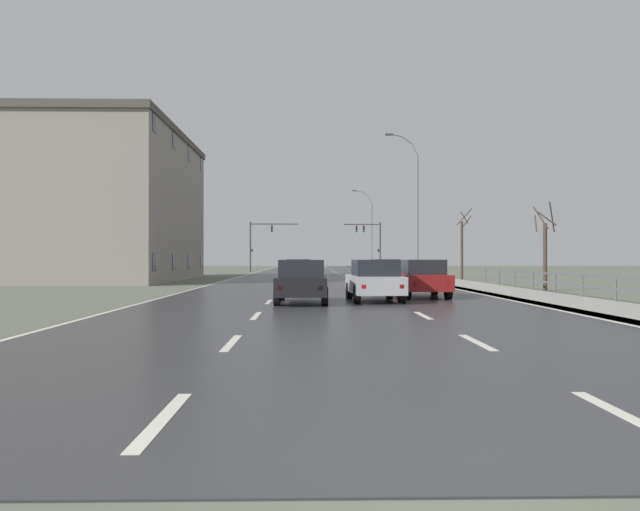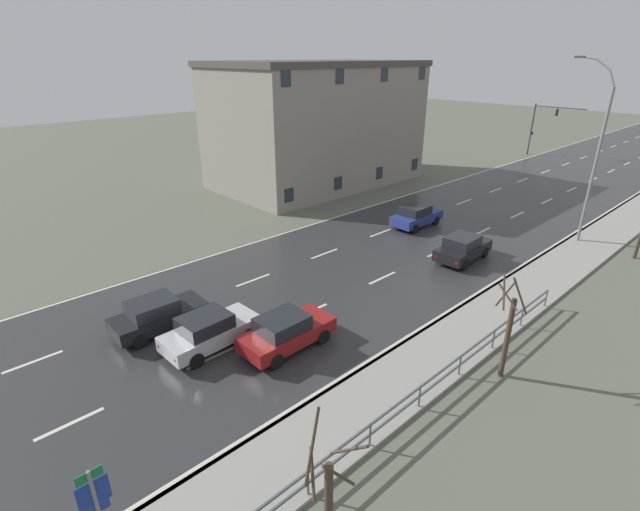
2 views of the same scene
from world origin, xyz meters
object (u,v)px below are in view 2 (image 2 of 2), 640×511
at_px(car_far_left, 158,314).
at_px(car_near_left, 286,331).
at_px(car_far_right, 463,248).
at_px(brick_building, 317,124).
at_px(car_mid_centre, 416,216).
at_px(street_lamp_midground, 594,157).
at_px(traffic_signal_left, 542,122).
at_px(car_distant, 210,330).

bearing_deg(car_far_left, car_near_left, 34.71).
height_order(car_far_right, brick_building, brick_building).
height_order(car_far_left, brick_building, brick_building).
height_order(car_mid_centre, car_far_left, same).
xyz_separation_m(street_lamp_midground, car_far_right, (-3.48, -8.29, -4.76)).
xyz_separation_m(traffic_signal_left, car_mid_centre, (5.25, -31.85, -3.24)).
distance_m(car_distant, brick_building, 28.56).
relative_size(car_mid_centre, car_far_right, 0.98).
height_order(traffic_signal_left, car_far_right, traffic_signal_left).
height_order(car_mid_centre, car_far_right, same).
relative_size(car_far_right, car_far_left, 1.01).
relative_size(street_lamp_midground, car_far_left, 2.76).
distance_m(traffic_signal_left, car_distant, 51.32).
distance_m(car_distant, car_near_left, 3.20).
height_order(car_far_right, car_far_left, same).
bearing_deg(car_far_left, street_lamp_midground, 72.14).
distance_m(car_far_right, car_far_left, 17.57).
xyz_separation_m(car_near_left, brick_building, (-19.65, 19.86, 4.68)).
xyz_separation_m(car_far_right, car_distant, (-2.35, -15.81, 0.00)).
distance_m(traffic_signal_left, brick_building, 29.80).
bearing_deg(street_lamp_midground, brick_building, -175.24).
distance_m(street_lamp_midground, car_mid_centre, 11.51).
bearing_deg(car_far_right, traffic_signal_left, 104.09).
bearing_deg(car_far_right, car_mid_centre, 149.37).
relative_size(car_mid_centre, car_near_left, 1.00).
distance_m(car_near_left, brick_building, 28.32).
relative_size(traffic_signal_left, car_far_left, 1.47).
xyz_separation_m(street_lamp_midground, car_distant, (-5.84, -24.09, -4.76)).
bearing_deg(car_mid_centre, brick_building, 166.10).
bearing_deg(traffic_signal_left, brick_building, -107.65).
height_order(car_far_left, car_distant, same).
relative_size(car_distant, car_near_left, 1.01).
xyz_separation_m(street_lamp_midground, brick_building, (-23.25, -1.94, -0.08)).
xyz_separation_m(car_far_left, car_near_left, (4.95, 3.31, 0.00)).
distance_m(traffic_signal_left, car_mid_centre, 32.45).
relative_size(traffic_signal_left, car_far_right, 1.44).
relative_size(car_mid_centre, car_distant, 0.99).
distance_m(car_far_left, brick_building, 27.83).
xyz_separation_m(traffic_signal_left, car_distant, (8.39, -50.52, -3.24)).
relative_size(traffic_signal_left, car_mid_centre, 1.47).
bearing_deg(car_distant, street_lamp_midground, 74.13).
bearing_deg(car_far_right, car_far_left, -109.88).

